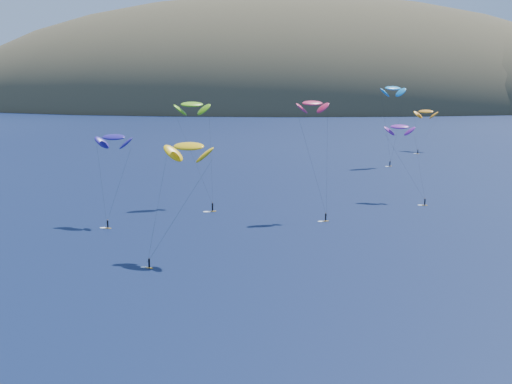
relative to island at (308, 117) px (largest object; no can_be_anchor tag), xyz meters
name	(u,v)px	position (x,y,z in m)	size (l,w,h in m)	color
island	(308,117)	(0.00, 0.00, 0.00)	(730.00, 300.00, 210.00)	#3D3526
kitesurfer_2	(189,146)	(-49.86, -496.91, 30.35)	(11.78, 12.27, 22.18)	orange
kitesurfer_3	(192,105)	(-54.20, -447.89, 34.92)	(10.98, 13.96, 26.64)	orange
kitesurfer_4	(393,88)	(6.20, -378.49, 36.69)	(10.41, 8.16, 28.63)	orange
kitesurfer_6	(400,127)	(-2.81, -440.90, 29.03)	(9.56, 11.39, 20.37)	orange
kitesurfer_9	(312,104)	(-26.18, -462.62, 36.00)	(7.95, 8.68, 27.38)	orange
kitesurfer_10	(114,137)	(-68.88, -469.04, 29.14)	(8.83, 9.80, 20.72)	orange
kitesurfer_11	(426,112)	(27.21, -335.20, 26.20)	(10.82, 16.26, 18.06)	orange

